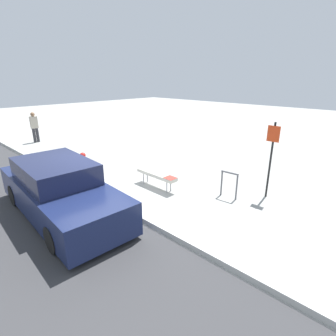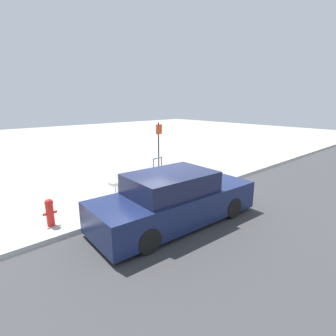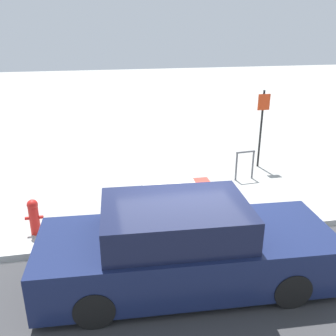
{
  "view_description": "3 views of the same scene",
  "coord_description": "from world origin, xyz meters",
  "px_view_note": "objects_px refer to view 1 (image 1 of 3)",
  "views": [
    {
      "loc": [
        6.1,
        -3.85,
        3.5
      ],
      "look_at": [
        0.81,
        1.67,
        0.84
      ],
      "focal_mm": 28.0,
      "sensor_mm": 36.0,
      "label": 1
    },
    {
      "loc": [
        -4.96,
        -6.12,
        3.29
      ],
      "look_at": [
        1.62,
        1.17,
        0.77
      ],
      "focal_mm": 28.0,
      "sensor_mm": 36.0,
      "label": 2
    },
    {
      "loc": [
        -1.62,
        -6.3,
        4.07
      ],
      "look_at": [
        0.0,
        1.66,
        0.92
      ],
      "focal_mm": 40.0,
      "sensor_mm": 36.0,
      "label": 3
    }
  ],
  "objects_px": {
    "bike_rack": "(229,182)",
    "pedestrian": "(34,126)",
    "fire_hydrant": "(83,161)",
    "parked_car_near": "(60,191)",
    "bench": "(157,175)",
    "sign_post": "(271,153)"
  },
  "relations": [
    {
      "from": "bench",
      "to": "fire_hydrant",
      "type": "bearing_deg",
      "value": -163.64
    },
    {
      "from": "bench",
      "to": "pedestrian",
      "type": "bearing_deg",
      "value": -177.76
    },
    {
      "from": "fire_hydrant",
      "to": "pedestrian",
      "type": "height_order",
      "value": "pedestrian"
    },
    {
      "from": "bike_rack",
      "to": "pedestrian",
      "type": "distance_m",
      "value": 11.81
    },
    {
      "from": "fire_hydrant",
      "to": "pedestrian",
      "type": "relative_size",
      "value": 0.46
    },
    {
      "from": "bench",
      "to": "pedestrian",
      "type": "relative_size",
      "value": 0.98
    },
    {
      "from": "fire_hydrant",
      "to": "bike_rack",
      "type": "bearing_deg",
      "value": 19.21
    },
    {
      "from": "bike_rack",
      "to": "parked_car_near",
      "type": "distance_m",
      "value": 4.8
    },
    {
      "from": "pedestrian",
      "to": "bench",
      "type": "bearing_deg",
      "value": -80.89
    },
    {
      "from": "bike_rack",
      "to": "fire_hydrant",
      "type": "distance_m",
      "value": 5.64
    },
    {
      "from": "bike_rack",
      "to": "fire_hydrant",
      "type": "xyz_separation_m",
      "value": [
        -5.33,
        -1.86,
        -0.09
      ]
    },
    {
      "from": "bench",
      "to": "pedestrian",
      "type": "distance_m",
      "value": 9.61
    },
    {
      "from": "fire_hydrant",
      "to": "parked_car_near",
      "type": "bearing_deg",
      "value": -38.86
    },
    {
      "from": "parked_car_near",
      "to": "fire_hydrant",
      "type": "bearing_deg",
      "value": 144.58
    },
    {
      "from": "bike_rack",
      "to": "pedestrian",
      "type": "height_order",
      "value": "pedestrian"
    },
    {
      "from": "sign_post",
      "to": "fire_hydrant",
      "type": "distance_m",
      "value": 6.78
    },
    {
      "from": "bench",
      "to": "parked_car_near",
      "type": "relative_size",
      "value": 0.34
    },
    {
      "from": "bike_rack",
      "to": "sign_post",
      "type": "distance_m",
      "value": 1.48
    },
    {
      "from": "bench",
      "to": "fire_hydrant",
      "type": "relative_size",
      "value": 2.13
    },
    {
      "from": "parked_car_near",
      "to": "bench",
      "type": "bearing_deg",
      "value": 83.02
    },
    {
      "from": "bench",
      "to": "sign_post",
      "type": "relative_size",
      "value": 0.71
    },
    {
      "from": "bike_rack",
      "to": "pedestrian",
      "type": "relative_size",
      "value": 0.49
    }
  ]
}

